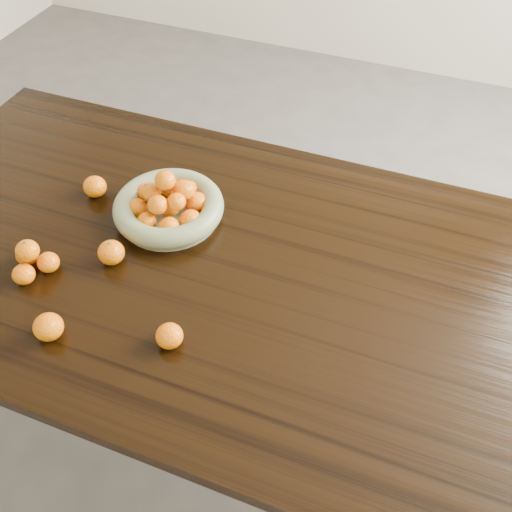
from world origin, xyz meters
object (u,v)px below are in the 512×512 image
(fruit_bowl, at_px, (169,206))
(orange_pyramid, at_px, (32,260))
(dining_table, at_px, (241,291))
(loose_orange_0, at_px, (111,253))

(fruit_bowl, xyz_separation_m, orange_pyramid, (-0.22, -0.29, 0.00))
(dining_table, relative_size, fruit_bowl, 6.93)
(dining_table, xyz_separation_m, fruit_bowl, (-0.24, 0.10, 0.13))
(dining_table, relative_size, loose_orange_0, 30.79)
(dining_table, bearing_deg, orange_pyramid, -157.80)
(dining_table, distance_m, loose_orange_0, 0.33)
(fruit_bowl, relative_size, loose_orange_0, 4.44)
(fruit_bowl, bearing_deg, loose_orange_0, -106.62)
(dining_table, xyz_separation_m, loose_orange_0, (-0.30, -0.09, 0.12))
(fruit_bowl, distance_m, loose_orange_0, 0.20)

